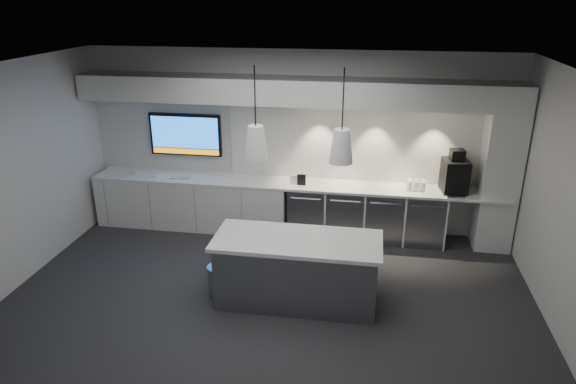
% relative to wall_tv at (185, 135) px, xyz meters
% --- Properties ---
extents(floor, '(7.00, 7.00, 0.00)m').
position_rel_wall_tv_xyz_m(floor, '(1.90, -2.45, -1.56)').
color(floor, '#29292C').
rests_on(floor, ground).
extents(ceiling, '(7.00, 7.00, 0.00)m').
position_rel_wall_tv_xyz_m(ceiling, '(1.90, -2.45, 1.44)').
color(ceiling, black).
rests_on(ceiling, wall_back).
extents(wall_back, '(7.00, 0.00, 7.00)m').
position_rel_wall_tv_xyz_m(wall_back, '(1.90, 0.05, -0.06)').
color(wall_back, silver).
rests_on(wall_back, floor).
extents(wall_front, '(7.00, 0.00, 7.00)m').
position_rel_wall_tv_xyz_m(wall_front, '(1.90, -4.95, -0.06)').
color(wall_front, silver).
rests_on(wall_front, floor).
extents(wall_left, '(0.00, 7.00, 7.00)m').
position_rel_wall_tv_xyz_m(wall_left, '(-1.60, -2.45, -0.06)').
color(wall_left, silver).
rests_on(wall_left, floor).
extents(wall_right, '(0.00, 7.00, 7.00)m').
position_rel_wall_tv_xyz_m(wall_right, '(5.40, -2.45, -0.06)').
color(wall_right, silver).
rests_on(wall_right, floor).
extents(back_counter, '(6.80, 0.65, 0.04)m').
position_rel_wall_tv_xyz_m(back_counter, '(1.90, -0.27, -0.68)').
color(back_counter, white).
rests_on(back_counter, left_base_cabinets).
extents(left_base_cabinets, '(3.30, 0.63, 0.86)m').
position_rel_wall_tv_xyz_m(left_base_cabinets, '(0.15, -0.27, -1.13)').
color(left_base_cabinets, white).
rests_on(left_base_cabinets, floor).
extents(fridge_unit_a, '(0.60, 0.61, 0.85)m').
position_rel_wall_tv_xyz_m(fridge_unit_a, '(2.15, -0.27, -1.13)').
color(fridge_unit_a, gray).
rests_on(fridge_unit_a, floor).
extents(fridge_unit_b, '(0.60, 0.61, 0.85)m').
position_rel_wall_tv_xyz_m(fridge_unit_b, '(2.78, -0.27, -1.13)').
color(fridge_unit_b, gray).
rests_on(fridge_unit_b, floor).
extents(fridge_unit_c, '(0.60, 0.61, 0.85)m').
position_rel_wall_tv_xyz_m(fridge_unit_c, '(3.41, -0.27, -1.13)').
color(fridge_unit_c, gray).
rests_on(fridge_unit_c, floor).
extents(fridge_unit_d, '(0.60, 0.61, 0.85)m').
position_rel_wall_tv_xyz_m(fridge_unit_d, '(4.04, -0.27, -1.13)').
color(fridge_unit_d, gray).
rests_on(fridge_unit_d, floor).
extents(backsplash, '(4.60, 0.03, 1.30)m').
position_rel_wall_tv_xyz_m(backsplash, '(3.10, 0.03, -0.01)').
color(backsplash, white).
rests_on(backsplash, wall_back).
extents(soffit, '(6.90, 0.60, 0.40)m').
position_rel_wall_tv_xyz_m(soffit, '(1.90, -0.25, 0.84)').
color(soffit, white).
rests_on(soffit, wall_back).
extents(column, '(0.55, 0.55, 2.60)m').
position_rel_wall_tv_xyz_m(column, '(5.10, -0.25, -0.26)').
color(column, white).
rests_on(column, floor).
extents(wall_tv, '(1.25, 0.07, 0.72)m').
position_rel_wall_tv_xyz_m(wall_tv, '(0.00, 0.00, 0.00)').
color(wall_tv, black).
rests_on(wall_tv, wall_back).
extents(island, '(2.14, 0.92, 0.91)m').
position_rel_wall_tv_xyz_m(island, '(2.28, -2.32, -1.10)').
color(island, gray).
rests_on(island, floor).
extents(bin, '(0.32, 0.32, 0.42)m').
position_rel_wall_tv_xyz_m(bin, '(1.21, -2.33, -1.35)').
color(bin, gray).
rests_on(bin, floor).
extents(coffee_machine, '(0.42, 0.58, 0.68)m').
position_rel_wall_tv_xyz_m(coffee_machine, '(4.44, -0.25, -0.38)').
color(coffee_machine, black).
rests_on(coffee_machine, back_counter).
extents(sign_black, '(0.14, 0.02, 0.18)m').
position_rel_wall_tv_xyz_m(sign_black, '(2.05, -0.36, -0.57)').
color(sign_black, black).
rests_on(sign_black, back_counter).
extents(sign_white, '(0.18, 0.07, 0.14)m').
position_rel_wall_tv_xyz_m(sign_white, '(1.95, -0.33, -0.59)').
color(sign_white, white).
rests_on(sign_white, back_counter).
extents(cup_cluster, '(0.29, 0.18, 0.16)m').
position_rel_wall_tv_xyz_m(cup_cluster, '(3.87, -0.29, -0.58)').
color(cup_cluster, white).
rests_on(cup_cluster, back_counter).
extents(tray_a, '(0.20, 0.20, 0.02)m').
position_rel_wall_tv_xyz_m(tray_a, '(-0.93, -0.30, -0.65)').
color(tray_a, '#BDBDBD').
rests_on(tray_a, back_counter).
extents(tray_b, '(0.20, 0.20, 0.02)m').
position_rel_wall_tv_xyz_m(tray_b, '(-0.53, -0.36, -0.65)').
color(tray_b, '#BDBDBD').
rests_on(tray_b, back_counter).
extents(tray_c, '(0.17, 0.17, 0.02)m').
position_rel_wall_tv_xyz_m(tray_c, '(-0.10, -0.37, -0.65)').
color(tray_c, '#BDBDBD').
rests_on(tray_c, back_counter).
extents(tray_d, '(0.17, 0.17, 0.02)m').
position_rel_wall_tv_xyz_m(tray_d, '(0.09, -0.33, -0.65)').
color(tray_d, '#BDBDBD').
rests_on(tray_d, back_counter).
extents(pendant_left, '(0.28, 0.28, 1.10)m').
position_rel_wall_tv_xyz_m(pendant_left, '(1.77, -2.32, 0.59)').
color(pendant_left, white).
rests_on(pendant_left, ceiling).
extents(pendant_right, '(0.28, 0.28, 1.10)m').
position_rel_wall_tv_xyz_m(pendant_right, '(2.78, -2.32, 0.59)').
color(pendant_right, white).
rests_on(pendant_right, ceiling).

